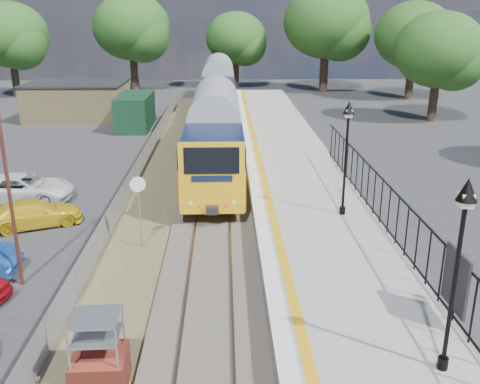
{
  "coord_description": "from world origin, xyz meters",
  "views": [
    {
      "loc": [
        0.54,
        -14.22,
        8.67
      ],
      "look_at": [
        1.12,
        5.64,
        2.0
      ],
      "focal_mm": 40.0,
      "sensor_mm": 36.0,
      "label": 1
    }
  ],
  "objects_px": {
    "speed_sign": "(139,200)",
    "car_yellow": "(34,214)",
    "victorian_lamp_south": "(462,232)",
    "car_white": "(22,188)",
    "carpark_lamp": "(5,161)",
    "train": "(217,100)",
    "brick_plinth": "(99,355)",
    "victorian_lamp_north": "(347,132)"
  },
  "relations": [
    {
      "from": "victorian_lamp_south",
      "to": "victorian_lamp_north",
      "type": "bearing_deg",
      "value": 91.15
    },
    {
      "from": "train",
      "to": "car_yellow",
      "type": "height_order",
      "value": "train"
    },
    {
      "from": "train",
      "to": "carpark_lamp",
      "type": "bearing_deg",
      "value": -104.18
    },
    {
      "from": "car_yellow",
      "to": "brick_plinth",
      "type": "bearing_deg",
      "value": -177.88
    },
    {
      "from": "victorian_lamp_north",
      "to": "brick_plinth",
      "type": "height_order",
      "value": "victorian_lamp_north"
    },
    {
      "from": "train",
      "to": "car_white",
      "type": "height_order",
      "value": "train"
    },
    {
      "from": "speed_sign",
      "to": "car_white",
      "type": "relative_size",
      "value": 0.61
    },
    {
      "from": "train",
      "to": "brick_plinth",
      "type": "xyz_separation_m",
      "value": [
        -2.5,
        -30.39,
        -1.36
      ]
    },
    {
      "from": "victorian_lamp_south",
      "to": "brick_plinth",
      "type": "distance_m",
      "value": 8.68
    },
    {
      "from": "speed_sign",
      "to": "car_yellow",
      "type": "bearing_deg",
      "value": 138.55
    },
    {
      "from": "brick_plinth",
      "to": "train",
      "type": "bearing_deg",
      "value": 85.3
    },
    {
      "from": "car_yellow",
      "to": "victorian_lamp_north",
      "type": "bearing_deg",
      "value": -119.12
    },
    {
      "from": "speed_sign",
      "to": "car_white",
      "type": "xyz_separation_m",
      "value": [
        -6.54,
        5.69,
        -1.33
      ]
    },
    {
      "from": "brick_plinth",
      "to": "car_yellow",
      "type": "distance_m",
      "value": 11.78
    },
    {
      "from": "victorian_lamp_south",
      "to": "victorian_lamp_north",
      "type": "distance_m",
      "value": 10.0
    },
    {
      "from": "victorian_lamp_north",
      "to": "train",
      "type": "relative_size",
      "value": 0.11
    },
    {
      "from": "car_yellow",
      "to": "car_white",
      "type": "relative_size",
      "value": 0.82
    },
    {
      "from": "victorian_lamp_north",
      "to": "speed_sign",
      "type": "distance_m",
      "value": 8.42
    },
    {
      "from": "victorian_lamp_north",
      "to": "car_white",
      "type": "distance_m",
      "value": 15.65
    },
    {
      "from": "carpark_lamp",
      "to": "train",
      "type": "bearing_deg",
      "value": 75.82
    },
    {
      "from": "victorian_lamp_south",
      "to": "speed_sign",
      "type": "distance_m",
      "value": 12.25
    },
    {
      "from": "victorian_lamp_south",
      "to": "carpark_lamp",
      "type": "relative_size",
      "value": 0.61
    },
    {
      "from": "train",
      "to": "car_white",
      "type": "relative_size",
      "value": 8.48
    },
    {
      "from": "victorian_lamp_north",
      "to": "car_white",
      "type": "height_order",
      "value": "victorian_lamp_north"
    },
    {
      "from": "carpark_lamp",
      "to": "car_white",
      "type": "bearing_deg",
      "value": 109.13
    },
    {
      "from": "speed_sign",
      "to": "car_white",
      "type": "height_order",
      "value": "speed_sign"
    },
    {
      "from": "speed_sign",
      "to": "car_yellow",
      "type": "height_order",
      "value": "speed_sign"
    },
    {
      "from": "victorian_lamp_north",
      "to": "train",
      "type": "bearing_deg",
      "value": 104.14
    },
    {
      "from": "victorian_lamp_south",
      "to": "carpark_lamp",
      "type": "xyz_separation_m",
      "value": [
        -11.82,
        6.04,
        -0.0
      ]
    },
    {
      "from": "train",
      "to": "car_yellow",
      "type": "relative_size",
      "value": 10.4
    },
    {
      "from": "car_yellow",
      "to": "speed_sign",
      "type": "bearing_deg",
      "value": -140.32
    },
    {
      "from": "victorian_lamp_north",
      "to": "car_yellow",
      "type": "distance_m",
      "value": 13.49
    },
    {
      "from": "speed_sign",
      "to": "car_white",
      "type": "bearing_deg",
      "value": 124.26
    },
    {
      "from": "victorian_lamp_south",
      "to": "car_white",
      "type": "bearing_deg",
      "value": 135.51
    },
    {
      "from": "carpark_lamp",
      "to": "car_white",
      "type": "relative_size",
      "value": 1.58
    },
    {
      "from": "victorian_lamp_north",
      "to": "carpark_lamp",
      "type": "xyz_separation_m",
      "value": [
        -11.62,
        -3.96,
        -0.0
      ]
    },
    {
      "from": "brick_plinth",
      "to": "victorian_lamp_north",
      "type": "bearing_deg",
      "value": 50.17
    },
    {
      "from": "victorian_lamp_north",
      "to": "brick_plinth",
      "type": "xyz_separation_m",
      "value": [
        -7.8,
        -9.35,
        -3.32
      ]
    },
    {
      "from": "victorian_lamp_south",
      "to": "speed_sign",
      "type": "relative_size",
      "value": 1.57
    },
    {
      "from": "train",
      "to": "speed_sign",
      "type": "relative_size",
      "value": 13.97
    },
    {
      "from": "victorian_lamp_south",
      "to": "train",
      "type": "xyz_separation_m",
      "value": [
        -5.5,
        31.04,
        -1.96
      ]
    },
    {
      "from": "car_yellow",
      "to": "car_white",
      "type": "height_order",
      "value": "car_white"
    }
  ]
}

